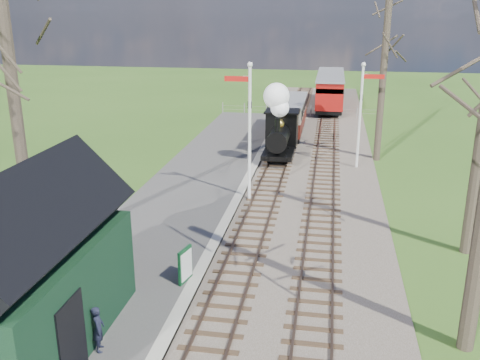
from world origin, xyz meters
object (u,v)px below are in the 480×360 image
object	(u,v)px
locomotive	(280,126)
person	(98,329)
sign_board	(185,265)
red_carriage_a	(330,94)
semaphore_near	(248,122)
bench	(94,313)
semaphore_far	(362,108)
coach	(289,115)
red_carriage_b	(330,85)
station_shed	(29,272)

from	to	relation	value
locomotive	person	size ratio (longest dim) A/B	3.65
sign_board	red_carriage_a	bearing A→B (deg)	82.27
semaphore_near	red_carriage_a	distance (m)	22.11
bench	semaphore_far	bearing A→B (deg)	65.90
semaphore_near	red_carriage_a	world-z (taller)	semaphore_near
semaphore_near	person	distance (m)	12.42
sign_board	bench	bearing A→B (deg)	-121.86
sign_board	person	distance (m)	3.99
semaphore_far	coach	bearing A→B (deg)	122.67
red_carriage_b	bench	xyz separation A→B (m)	(-5.82, -38.24, -1.01)
red_carriage_b	locomotive	bearing A→B (deg)	-97.26
station_shed	coach	xyz separation A→B (m)	(4.30, 24.82, -0.76)
semaphore_far	bench	size ratio (longest dim) A/B	3.69
bench	locomotive	bearing A→B (deg)	79.74
semaphore_far	red_carriage_a	distance (m)	15.96
station_shed	semaphore_near	size ratio (longest dim) A/B	1.01
sign_board	station_shed	bearing A→B (deg)	-126.32
station_shed	red_carriage_b	bearing A→B (deg)	80.04
coach	person	distance (m)	24.92
coach	semaphore_far	bearing A→B (deg)	-57.33
coach	bench	bearing A→B (deg)	-97.71
station_shed	semaphore_near	distance (m)	12.58
station_shed	person	distance (m)	2.20
station_shed	red_carriage_a	distance (m)	34.47
coach	sign_board	distance (m)	21.03
locomotive	coach	bearing A→B (deg)	89.89
semaphore_near	semaphore_far	distance (m)	7.91
red_carriage_b	bench	world-z (taller)	red_carriage_b
station_shed	bench	size ratio (longest dim) A/B	4.06
locomotive	sign_board	size ratio (longest dim) A/B	3.99
coach	red_carriage_b	world-z (taller)	red_carriage_b
semaphore_near	semaphore_far	world-z (taller)	semaphore_near
semaphore_far	coach	distance (m)	8.31
semaphore_far	person	xyz separation A→B (m)	(-7.02, -17.95, -2.54)
semaphore_near	person	xyz separation A→B (m)	(-1.88, -11.95, -2.81)
bench	coach	bearing A→B (deg)	82.29
person	red_carriage_b	bearing A→B (deg)	-24.99
station_shed	bench	xyz separation A→B (m)	(1.08, 1.02, -1.66)
semaphore_near	red_carriage_b	bearing A→B (deg)	82.96
station_shed	red_carriage_b	xyz separation A→B (m)	(6.90, 39.26, -0.64)
semaphore_far	bench	bearing A→B (deg)	-114.10
semaphore_near	person	bearing A→B (deg)	-98.93
semaphore_near	coach	xyz separation A→B (m)	(0.77, 12.82, -2.11)
semaphore_near	coach	bearing A→B (deg)	86.57
bench	person	size ratio (longest dim) A/B	1.27
red_carriage_a	bench	world-z (taller)	red_carriage_a
bench	red_carriage_b	bearing A→B (deg)	81.34
person	locomotive	bearing A→B (deg)	-25.39
coach	bench	xyz separation A→B (m)	(-3.22, -23.80, -0.90)
red_carriage_a	station_shed	bearing A→B (deg)	-101.55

